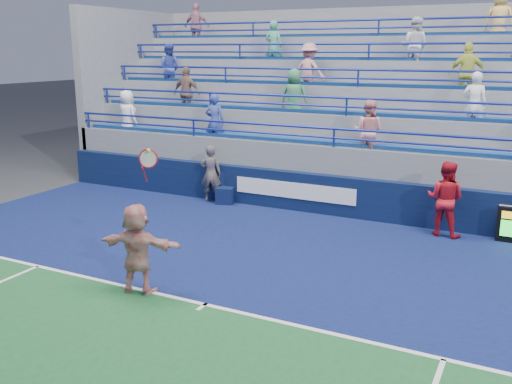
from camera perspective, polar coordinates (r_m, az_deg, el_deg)
The scene contains 7 objects.
ground at distance 10.37m, azimuth -5.12°, elevation -11.25°, with size 120.00×120.00×0.00m, color #333538.
sponsor_wall at distance 15.75m, azimuth 7.38°, elevation -0.30°, with size 18.00×0.32×1.10m.
bleacher_stand at distance 19.09m, azimuth 11.27°, elevation 5.11°, with size 18.00×5.60×6.13m.
judge_chair at distance 16.83m, azimuth -3.06°, elevation -0.22°, with size 0.62×0.63×0.88m.
tennis_player at distance 10.76m, azimuth -11.79°, elevation -5.55°, with size 1.67×0.81×2.76m.
line_judge at distance 16.93m, azimuth -4.54°, elevation 1.85°, with size 0.63×0.41×1.72m, color #151C3A.
ball_girl at distance 14.49m, azimuth 18.38°, elevation -0.66°, with size 0.90×0.70×1.85m, color red.
Camera 1 is at (5.02, -7.93, 4.42)m, focal length 40.00 mm.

